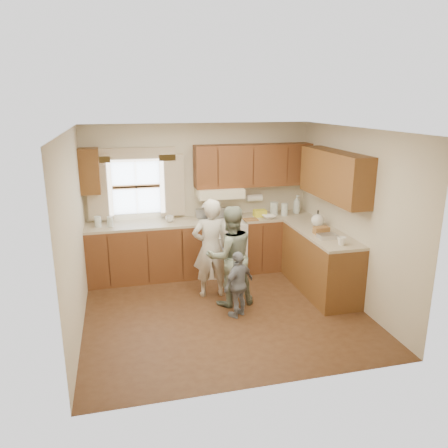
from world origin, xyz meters
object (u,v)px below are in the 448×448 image
object	(u,v)px
woman_right	(230,256)
child	(239,284)
woman_left	(211,248)
stove	(221,246)

from	to	relation	value
woman_right	child	world-z (taller)	woman_right
woman_left	woman_right	distance (m)	0.40
woman_left	child	size ratio (longest dim) A/B	1.61
child	woman_left	bearing A→B (deg)	-107.24
stove	child	bearing A→B (deg)	-95.03
woman_right	stove	bearing A→B (deg)	-102.70
woman_right	child	size ratio (longest dim) A/B	1.57
stove	child	distance (m)	1.63
stove	child	size ratio (longest dim) A/B	1.15
stove	woman_left	bearing A→B (deg)	-112.46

